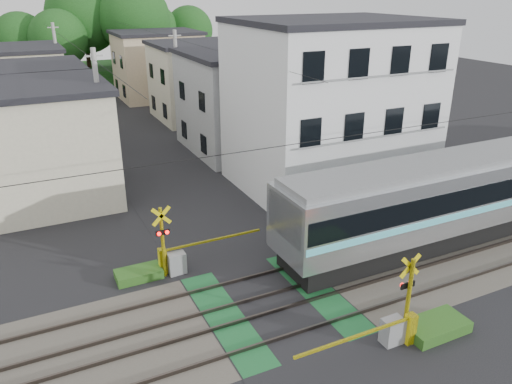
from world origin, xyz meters
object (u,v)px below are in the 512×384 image
crossing_signal_far (174,257)px  apartment_block (330,105)px  pedestrian (105,102)px  crossing_signal_near (396,325)px

crossing_signal_far → apartment_block: (11.09, 5.84, 3.94)m
crossing_signal_far → pedestrian: 30.64m
crossing_signal_near → apartment_block: apartment_block is taller
crossing_signal_far → pedestrian: crossing_signal_far is taller
crossing_signal_near → pedestrian: bearing=93.7°
apartment_block → pedestrian: bearing=108.7°
crossing_signal_far → apartment_block: apartment_block is taller
crossing_signal_near → apartment_block: size_ratio=0.46×
apartment_block → pedestrian: (-8.34, 24.67, -3.78)m
crossing_signal_far → apartment_block: size_ratio=0.46×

